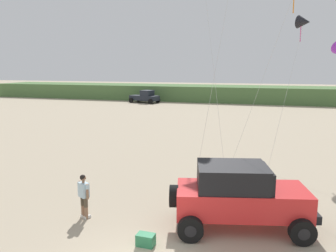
% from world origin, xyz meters
% --- Properties ---
extents(dune_ridge, '(90.00, 8.38, 2.47)m').
position_xyz_m(dune_ridge, '(-0.61, 47.34, 1.24)').
color(dune_ridge, '#4C703D').
rests_on(dune_ridge, ground_plane).
extents(jeep, '(5.02, 3.31, 2.26)m').
position_xyz_m(jeep, '(2.39, 3.17, 1.20)').
color(jeep, red).
rests_on(jeep, ground_plane).
extents(person_watching, '(0.56, 0.44, 1.67)m').
position_xyz_m(person_watching, '(-3.15, 2.32, 0.94)').
color(person_watching, '#8C664C').
rests_on(person_watching, ground_plane).
extents(cooler_box, '(0.57, 0.38, 0.38)m').
position_xyz_m(cooler_box, '(-0.29, 1.14, 0.19)').
color(cooler_box, '#2D7F51').
rests_on(cooler_box, ground_plane).
extents(distant_pickup, '(4.93, 3.40, 1.98)m').
position_xyz_m(distant_pickup, '(-15.19, 40.88, 0.94)').
color(distant_pickup, '#1E232D').
rests_on(distant_pickup, ground_plane).
extents(kite_white_parafoil, '(2.23, 4.44, 8.56)m').
position_xyz_m(kite_white_parafoil, '(5.00, 13.79, 8.12)').
color(kite_white_parafoil, black).
rests_on(kite_white_parafoil, ground_plane).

